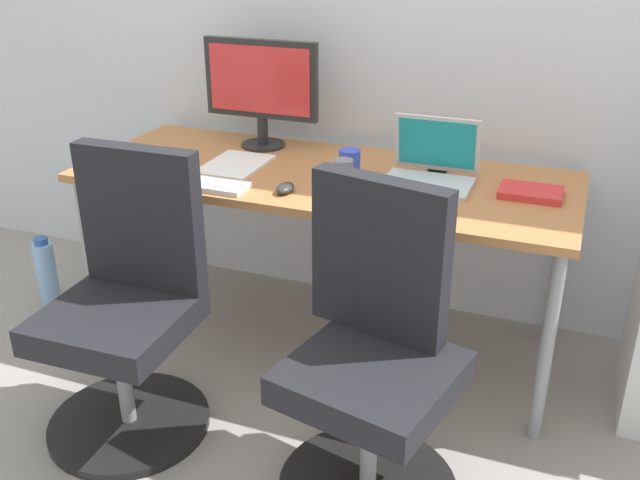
# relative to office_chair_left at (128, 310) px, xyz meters

# --- Properties ---
(ground_plane) EXTENTS (5.28, 5.28, 0.00)m
(ground_plane) POSITION_rel_office_chair_left_xyz_m (0.42, 0.69, -0.42)
(ground_plane) COLOR gray
(desk) EXTENTS (1.84, 0.73, 0.72)m
(desk) POSITION_rel_office_chair_left_xyz_m (0.42, 0.69, 0.24)
(desk) COLOR #B77542
(desk) RESTS_ON ground
(office_chair_left) EXTENTS (0.54, 0.54, 0.94)m
(office_chair_left) POSITION_rel_office_chair_left_xyz_m (0.00, 0.00, 0.00)
(office_chair_left) COLOR black
(office_chair_left) RESTS_ON ground
(office_chair_right) EXTENTS (0.54, 0.54, 0.94)m
(office_chair_right) POSITION_rel_office_chair_left_xyz_m (0.83, -0.00, 0.00)
(office_chair_right) COLOR black
(office_chair_right) RESTS_ON ground
(water_bottle_on_floor) EXTENTS (0.09, 0.09, 0.31)m
(water_bottle_on_floor) POSITION_rel_office_chair_left_xyz_m (-0.84, 0.55, -0.28)
(water_bottle_on_floor) COLOR #8CBFF2
(water_bottle_on_floor) RESTS_ON ground
(desktop_monitor) EXTENTS (0.48, 0.18, 0.43)m
(desktop_monitor) POSITION_rel_office_chair_left_xyz_m (0.07, 0.92, 0.55)
(desktop_monitor) COLOR #262626
(desktop_monitor) RESTS_ON desk
(open_laptop) EXTENTS (0.31, 0.27, 0.22)m
(open_laptop) POSITION_rel_office_chair_left_xyz_m (0.81, 0.74, 0.35)
(open_laptop) COLOR silver
(open_laptop) RESTS_ON desk
(keyboard_by_monitor) EXTENTS (0.34, 0.12, 0.02)m
(keyboard_by_monitor) POSITION_rel_office_chair_left_xyz_m (0.07, 0.41, 0.30)
(keyboard_by_monitor) COLOR silver
(keyboard_by_monitor) RESTS_ON desk
(keyboard_by_laptop) EXTENTS (0.34, 0.12, 0.02)m
(keyboard_by_laptop) POSITION_rel_office_chair_left_xyz_m (0.79, 0.41, 0.30)
(keyboard_by_laptop) COLOR #515156
(keyboard_by_laptop) RESTS_ON desk
(mouse_by_monitor) EXTENTS (0.06, 0.10, 0.03)m
(mouse_by_monitor) POSITION_rel_office_chair_left_xyz_m (-0.31, 0.40, 0.31)
(mouse_by_monitor) COLOR #2D2D2D
(mouse_by_monitor) RESTS_ON desk
(mouse_by_laptop) EXTENTS (0.06, 0.10, 0.03)m
(mouse_by_laptop) POSITION_rel_office_chair_left_xyz_m (0.37, 0.46, 0.31)
(mouse_by_laptop) COLOR #2D2D2D
(mouse_by_laptop) RESTS_ON desk
(coffee_mug) EXTENTS (0.08, 0.08, 0.09)m
(coffee_mug) POSITION_rel_office_chair_left_xyz_m (0.51, 0.72, 0.34)
(coffee_mug) COLOR blue
(coffee_mug) RESTS_ON desk
(pen_cup) EXTENTS (0.07, 0.07, 0.10)m
(pen_cup) POSITION_rel_office_chair_left_xyz_m (0.54, 0.57, 0.35)
(pen_cup) COLOR slate
(pen_cup) RESTS_ON desk
(phone_near_monitor) EXTENTS (0.07, 0.14, 0.01)m
(phone_near_monitor) POSITION_rel_office_chair_left_xyz_m (0.81, 0.92, 0.30)
(phone_near_monitor) COLOR black
(phone_near_monitor) RESTS_ON desk
(notebook) EXTENTS (0.21, 0.15, 0.03)m
(notebook) POSITION_rel_office_chair_left_xyz_m (1.16, 0.72, 0.31)
(notebook) COLOR red
(notebook) RESTS_ON desk
(paper_pile) EXTENTS (0.21, 0.30, 0.01)m
(paper_pile) POSITION_rel_office_chair_left_xyz_m (0.08, 0.65, 0.30)
(paper_pile) COLOR white
(paper_pile) RESTS_ON desk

